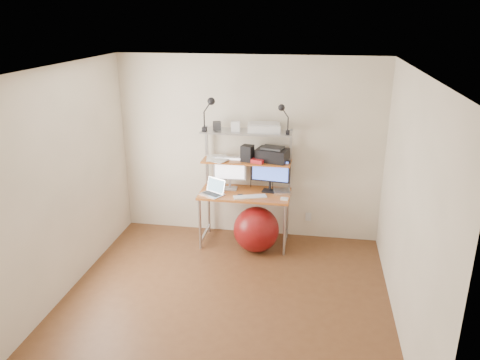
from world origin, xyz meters
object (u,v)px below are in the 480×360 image
object	(u,v)px
monitor_black	(270,172)
exercise_ball	(256,229)
laptop	(214,191)
printer	(272,154)
monitor_silver	(230,170)

from	to	relation	value
monitor_black	exercise_ball	bearing A→B (deg)	-106.97
laptop	printer	size ratio (longest dim) A/B	0.82
monitor_silver	monitor_black	xyz separation A→B (m)	(0.55, -0.00, 0.01)
monitor_silver	printer	bearing A→B (deg)	-0.02
monitor_silver	laptop	bearing A→B (deg)	-129.58
laptop	monitor_black	bearing A→B (deg)	47.94
laptop	printer	bearing A→B (deg)	50.24
monitor_black	exercise_ball	xyz separation A→B (m)	(-0.14, -0.31, -0.71)
monitor_silver	exercise_ball	size ratio (longest dim) A/B	0.81
monitor_silver	laptop	xyz separation A→B (m)	(-0.17, -0.24, -0.22)
monitor_silver	monitor_black	size ratio (longest dim) A/B	0.92
monitor_silver	printer	world-z (taller)	printer
printer	exercise_ball	size ratio (longest dim) A/B	0.76
monitor_black	exercise_ball	size ratio (longest dim) A/B	0.89
monitor_silver	laptop	world-z (taller)	monitor_silver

